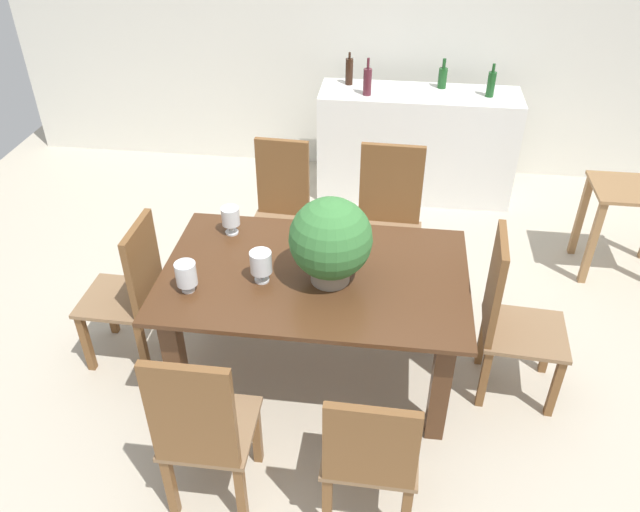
{
  "coord_description": "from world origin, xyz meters",
  "views": [
    {
      "loc": [
        0.38,
        -3.05,
        2.83
      ],
      "look_at": [
        0.01,
        -0.11,
        0.74
      ],
      "focal_mm": 35.14,
      "sensor_mm": 36.0,
      "label": 1
    }
  ],
  "objects_px": {
    "crystal_vase_left": "(261,263)",
    "crystal_vase_right": "(231,217)",
    "wine_glass": "(355,234)",
    "dining_table": "(315,294)",
    "chair_far_right": "(389,213)",
    "wine_bottle_clear": "(367,81)",
    "chair_head_end": "(132,288)",
    "chair_far_left": "(281,208)",
    "chair_near_right": "(371,453)",
    "flower_centerpiece": "(331,240)",
    "crystal_vase_center_near": "(186,274)",
    "kitchen_counter": "(416,145)",
    "side_table": "(631,210)",
    "wine_bottle_tall": "(491,84)",
    "chair_near_left": "(202,429)",
    "chair_foot_end": "(508,313)",
    "wine_bottle_amber": "(349,71)",
    "wine_bottle_dark": "(443,77)"
  },
  "relations": [
    {
      "from": "side_table",
      "to": "chair_far_left",
      "type": "bearing_deg",
      "value": -172.22
    },
    {
      "from": "chair_foot_end",
      "to": "wine_bottle_amber",
      "type": "distance_m",
      "value": 2.73
    },
    {
      "from": "chair_far_left",
      "to": "wine_bottle_dark",
      "type": "height_order",
      "value": "wine_bottle_dark"
    },
    {
      "from": "chair_head_end",
      "to": "chair_far_left",
      "type": "distance_m",
      "value": 1.22
    },
    {
      "from": "kitchen_counter",
      "to": "side_table",
      "type": "height_order",
      "value": "kitchen_counter"
    },
    {
      "from": "wine_bottle_tall",
      "to": "side_table",
      "type": "relative_size",
      "value": 0.38
    },
    {
      "from": "chair_near_left",
      "to": "wine_bottle_amber",
      "type": "bearing_deg",
      "value": -95.87
    },
    {
      "from": "chair_far_left",
      "to": "flower_centerpiece",
      "type": "bearing_deg",
      "value": -62.62
    },
    {
      "from": "crystal_vase_center_near",
      "to": "crystal_vase_right",
      "type": "height_order",
      "value": "same"
    },
    {
      "from": "flower_centerpiece",
      "to": "crystal_vase_left",
      "type": "bearing_deg",
      "value": -171.74
    },
    {
      "from": "wine_glass",
      "to": "kitchen_counter",
      "type": "xyz_separation_m",
      "value": [
        0.37,
        2.09,
        -0.39
      ]
    },
    {
      "from": "chair_foot_end",
      "to": "kitchen_counter",
      "type": "relative_size",
      "value": 0.62
    },
    {
      "from": "chair_near_right",
      "to": "wine_bottle_clear",
      "type": "xyz_separation_m",
      "value": [
        -0.24,
        3.2,
        0.55
      ]
    },
    {
      "from": "crystal_vase_right",
      "to": "chair_head_end",
      "type": "bearing_deg",
      "value": -147.96
    },
    {
      "from": "dining_table",
      "to": "wine_bottle_amber",
      "type": "height_order",
      "value": "wine_bottle_amber"
    },
    {
      "from": "dining_table",
      "to": "wine_glass",
      "type": "xyz_separation_m",
      "value": [
        0.2,
        0.25,
        0.27
      ]
    },
    {
      "from": "wine_glass",
      "to": "wine_bottle_tall",
      "type": "xyz_separation_m",
      "value": [
        0.93,
        2.07,
        0.19
      ]
    },
    {
      "from": "wine_bottle_clear",
      "to": "wine_bottle_tall",
      "type": "xyz_separation_m",
      "value": [
        1.0,
        0.09,
        -0.01
      ]
    },
    {
      "from": "wine_bottle_clear",
      "to": "chair_head_end",
      "type": "bearing_deg",
      "value": -118.99
    },
    {
      "from": "crystal_vase_center_near",
      "to": "kitchen_counter",
      "type": "height_order",
      "value": "kitchen_counter"
    },
    {
      "from": "chair_head_end",
      "to": "flower_centerpiece",
      "type": "height_order",
      "value": "flower_centerpiece"
    },
    {
      "from": "crystal_vase_left",
      "to": "crystal_vase_right",
      "type": "distance_m",
      "value": 0.52
    },
    {
      "from": "side_table",
      "to": "chair_near_left",
      "type": "bearing_deg",
      "value": -137.07
    },
    {
      "from": "chair_far_right",
      "to": "wine_bottle_dark",
      "type": "height_order",
      "value": "wine_bottle_dark"
    },
    {
      "from": "chair_near_left",
      "to": "kitchen_counter",
      "type": "distance_m",
      "value": 3.46
    },
    {
      "from": "crystal_vase_center_near",
      "to": "kitchen_counter",
      "type": "xyz_separation_m",
      "value": [
        1.23,
        2.57,
        -0.38
      ]
    },
    {
      "from": "wine_glass",
      "to": "dining_table",
      "type": "bearing_deg",
      "value": -129.57
    },
    {
      "from": "dining_table",
      "to": "crystal_vase_left",
      "type": "distance_m",
      "value": 0.4
    },
    {
      "from": "chair_near_right",
      "to": "flower_centerpiece",
      "type": "height_order",
      "value": "flower_centerpiece"
    },
    {
      "from": "dining_table",
      "to": "chair_far_left",
      "type": "relative_size",
      "value": 1.65
    },
    {
      "from": "crystal_vase_center_near",
      "to": "crystal_vase_right",
      "type": "bearing_deg",
      "value": 80.51
    },
    {
      "from": "chair_far_right",
      "to": "crystal_vase_left",
      "type": "bearing_deg",
      "value": -119.75
    },
    {
      "from": "crystal_vase_center_near",
      "to": "wine_glass",
      "type": "distance_m",
      "value": 0.98
    },
    {
      "from": "chair_far_right",
      "to": "wine_bottle_clear",
      "type": "bearing_deg",
      "value": 102.76
    },
    {
      "from": "wine_bottle_amber",
      "to": "wine_bottle_clear",
      "type": "bearing_deg",
      "value": -53.55
    },
    {
      "from": "chair_head_end",
      "to": "wine_glass",
      "type": "relative_size",
      "value": 6.08
    },
    {
      "from": "chair_near_right",
      "to": "chair_head_end",
      "type": "xyz_separation_m",
      "value": [
        -1.48,
        0.98,
        0.03
      ]
    },
    {
      "from": "crystal_vase_left",
      "to": "wine_bottle_dark",
      "type": "distance_m",
      "value": 2.78
    },
    {
      "from": "chair_foot_end",
      "to": "chair_near_left",
      "type": "relative_size",
      "value": 1.0
    },
    {
      "from": "side_table",
      "to": "wine_bottle_dark",
      "type": "bearing_deg",
      "value": 139.98
    },
    {
      "from": "flower_centerpiece",
      "to": "wine_bottle_amber",
      "type": "height_order",
      "value": "flower_centerpiece"
    },
    {
      "from": "wine_bottle_dark",
      "to": "chair_near_right",
      "type": "bearing_deg",
      "value": -96.15
    },
    {
      "from": "crystal_vase_left",
      "to": "wine_glass",
      "type": "height_order",
      "value": "crystal_vase_left"
    },
    {
      "from": "crystal_vase_left",
      "to": "wine_bottle_clear",
      "type": "relative_size",
      "value": 0.61
    },
    {
      "from": "chair_near_right",
      "to": "side_table",
      "type": "distance_m",
      "value": 2.88
    },
    {
      "from": "crystal_vase_center_near",
      "to": "wine_bottle_clear",
      "type": "height_order",
      "value": "wine_bottle_clear"
    },
    {
      "from": "chair_foot_end",
      "to": "wine_bottle_dark",
      "type": "xyz_separation_m",
      "value": [
        -0.33,
        2.46,
        0.48
      ]
    },
    {
      "from": "kitchen_counter",
      "to": "chair_head_end",
      "type": "bearing_deg",
      "value": -125.64
    },
    {
      "from": "chair_foot_end",
      "to": "wine_glass",
      "type": "height_order",
      "value": "chair_foot_end"
    },
    {
      "from": "dining_table",
      "to": "chair_head_end",
      "type": "bearing_deg",
      "value": -179.9
    }
  ]
}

